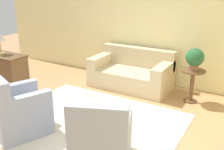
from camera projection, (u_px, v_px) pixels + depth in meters
ground_plane at (89, 124)px, 4.52m from camera, size 16.00×16.00×0.00m
wall_back at (149, 24)px, 6.13m from camera, size 8.94×0.12×2.80m
rug at (89, 123)px, 4.52m from camera, size 3.05×2.46×0.01m
couch at (132, 73)px, 6.07m from camera, size 1.81×0.97×0.86m
armchair_left at (17, 112)px, 4.11m from camera, size 0.97×1.02×1.00m
armchair_right at (102, 140)px, 3.36m from camera, size 0.97×1.02×1.00m
ottoman_table at (84, 109)px, 4.42m from camera, size 0.66×0.66×0.44m
side_table at (192, 81)px, 5.23m from camera, size 0.47×0.47×0.67m
dresser at (4, 72)px, 5.75m from camera, size 1.13×0.49×0.85m
potted_plant_on_side_table at (195, 58)px, 5.07m from camera, size 0.36×0.36×0.44m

